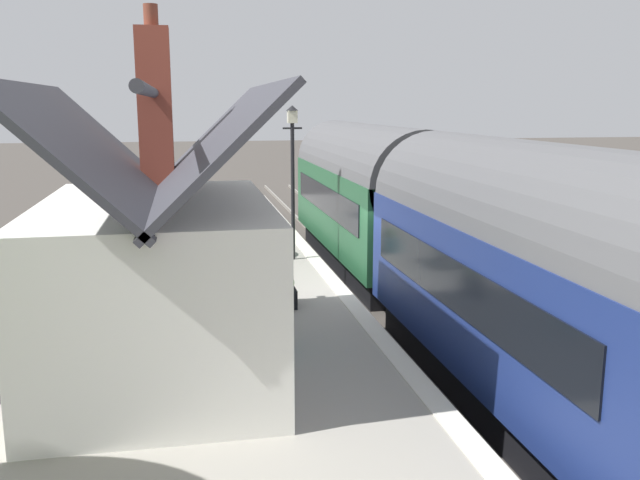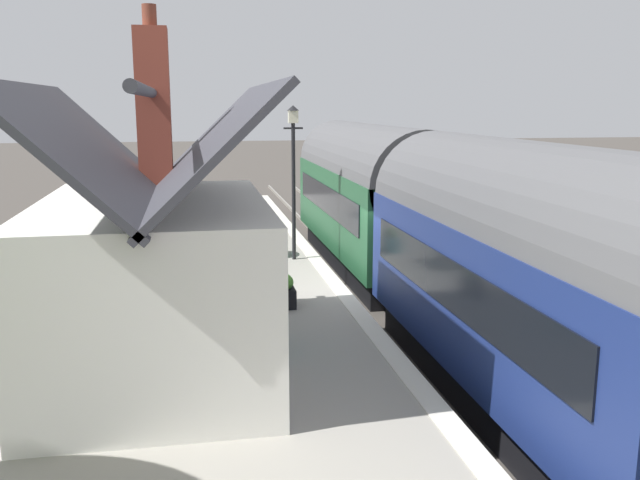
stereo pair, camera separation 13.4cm
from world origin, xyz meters
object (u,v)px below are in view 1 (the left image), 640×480
at_px(planter_by_door, 287,291).
at_px(lamp_post_platform, 293,154).
at_px(bench_mid_platform, 244,255).
at_px(bench_near_building, 219,207).
at_px(train, 519,268).
at_px(planter_bench_right, 278,244).
at_px(station_building, 159,274).

bearing_deg(planter_by_door, lamp_post_platform, -10.68).
height_order(bench_mid_platform, lamp_post_platform, lamp_post_platform).
bearing_deg(lamp_post_platform, bench_near_building, 13.74).
distance_m(train, planter_bench_right, 8.54).
xyz_separation_m(bench_near_building, planter_by_door, (-10.81, -0.83, -0.17)).
height_order(planter_bench_right, lamp_post_platform, lamp_post_platform).
bearing_deg(train, planter_by_door, 46.90).
xyz_separation_m(station_building, bench_mid_platform, (5.69, -1.77, -1.01)).
bearing_deg(bench_mid_platform, train, -145.94).
bearing_deg(planter_bench_right, lamp_post_platform, -149.98).
xyz_separation_m(train, lamp_post_platform, (7.38, 2.63, 1.39)).
height_order(train, bench_mid_platform, train).
relative_size(bench_near_building, bench_mid_platform, 0.99).
height_order(bench_near_building, planter_by_door, bench_near_building).
bearing_deg(planter_by_door, planter_bench_right, -5.56).
bearing_deg(planter_bench_right, train, -159.59).
xyz_separation_m(train, bench_near_building, (14.01, 4.25, -0.91)).
height_order(bench_near_building, bench_mid_platform, same).
distance_m(train, planter_by_door, 4.80).
height_order(train, lamp_post_platform, lamp_post_platform).
relative_size(station_building, bench_near_building, 4.10).
xyz_separation_m(bench_near_building, planter_bench_right, (-6.06, -1.29, -0.16)).
xyz_separation_m(bench_mid_platform, planter_bench_right, (1.95, -1.10, -0.16)).
distance_m(station_building, bench_near_building, 13.82).
distance_m(planter_bench_right, planter_by_door, 4.77).
bearing_deg(bench_near_building, train, -163.12).
relative_size(planter_bench_right, lamp_post_platform, 0.20).
distance_m(bench_near_building, planter_bench_right, 6.20).
xyz_separation_m(planter_bench_right, lamp_post_platform, (-0.57, -0.33, 2.47)).
height_order(bench_mid_platform, planter_by_door, bench_mid_platform).
height_order(station_building, lamp_post_platform, station_building).
bearing_deg(lamp_post_platform, bench_mid_platform, 134.15).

